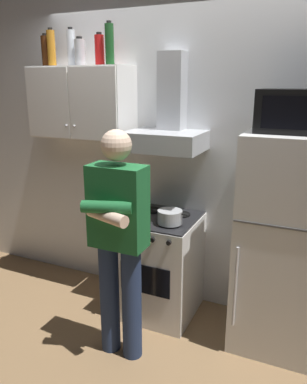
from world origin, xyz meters
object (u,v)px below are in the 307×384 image
at_px(refrigerator, 282,244).
at_px(bottle_liquor_amber, 51,48).
at_px(range_hood, 167,125).
at_px(person_standing, 118,239).
at_px(bottle_vodka_clear, 71,48).
at_px(bottle_soda_red, 100,50).
at_px(stove_oven, 160,265).
at_px(bottle_wine_green, 110,44).
at_px(bottle_rum_dark, 46,51).
at_px(cooking_pot, 170,217).
at_px(bottle_canister_steel, 80,52).
at_px(microwave, 296,111).
at_px(upper_cabinet, 82,103).

bearing_deg(refrigerator, bottle_liquor_amber, 177.21).
distance_m(range_hood, person_standing, 1.01).
height_order(bottle_vodka_clear, bottle_soda_red, bottle_vodka_clear).
bearing_deg(stove_oven, bottle_wine_green, 167.95).
bearing_deg(bottle_liquor_amber, bottle_rum_dark, 161.34).
distance_m(cooking_pot, bottle_canister_steel, 1.55).
height_order(person_standing, bottle_rum_dark, bottle_rum_dark).
xyz_separation_m(range_hood, cooking_pot, (0.13, -0.25, -0.67)).
bearing_deg(bottle_vodka_clear, bottle_wine_green, -3.44).
relative_size(refrigerator, bottle_vodka_clear, 5.24).
height_order(bottle_soda_red, bottle_rum_dark, bottle_rum_dark).
bearing_deg(cooking_pot, refrigerator, 8.32).
distance_m(bottle_vodka_clear, bottle_canister_steel, 0.10).
bearing_deg(cooking_pot, stove_oven, 137.51).
bearing_deg(refrigerator, person_standing, -148.77).
height_order(stove_oven, bottle_vodka_clear, bottle_vodka_clear).
bearing_deg(bottle_rum_dark, bottle_canister_steel, -2.43).
distance_m(range_hood, bottle_vodka_clear, 1.06).
xyz_separation_m(microwave, bottle_wine_green, (-1.44, 0.09, 0.47)).
height_order(upper_cabinet, stove_oven, upper_cabinet).
bearing_deg(stove_oven, bottle_canister_steel, 171.85).
bearing_deg(upper_cabinet, stove_oven, -8.90).
xyz_separation_m(bottle_liquor_amber, bottle_wine_green, (0.57, 0.01, 0.01)).
height_order(person_standing, bottle_soda_red, bottle_soda_red).
distance_m(person_standing, bottle_canister_steel, 1.62).
distance_m(microwave, bottle_wine_green, 1.52).
bearing_deg(bottle_wine_green, bottle_canister_steel, 178.63).
distance_m(bottle_vodka_clear, bottle_soda_red, 0.28).
distance_m(bottle_vodka_clear, bottle_rum_dark, 0.27).
bearing_deg(microwave, person_standing, -148.00).
xyz_separation_m(person_standing, bottle_wine_green, (-0.44, 0.71, 1.31)).
bearing_deg(person_standing, bottle_wine_green, 121.85).
distance_m(microwave, bottle_canister_steel, 1.78).
relative_size(person_standing, bottle_vodka_clear, 5.37).
xyz_separation_m(cooking_pot, bottle_liquor_amber, (-1.19, 0.22, 1.27)).
bearing_deg(stove_oven, bottle_liquor_amber, 174.69).
relative_size(cooking_pot, bottle_liquor_amber, 0.95).
bearing_deg(bottle_canister_steel, bottle_soda_red, 2.09).
bearing_deg(range_hood, bottle_canister_steel, -178.92).
xyz_separation_m(stove_oven, bottle_soda_red, (-0.59, 0.12, 1.74)).
xyz_separation_m(upper_cabinet, stove_oven, (0.80, -0.13, -1.32)).
height_order(bottle_wine_green, bottle_canister_steel, bottle_wine_green).
bearing_deg(cooking_pot, bottle_canister_steel, 165.77).
xyz_separation_m(stove_oven, refrigerator, (0.95, 0.00, 0.37)).
bearing_deg(stove_oven, upper_cabinet, 171.10).
bearing_deg(bottle_canister_steel, bottle_liquor_amber, -177.25).
xyz_separation_m(range_hood, bottle_liquor_amber, (-1.06, -0.03, 0.60)).
xyz_separation_m(bottle_canister_steel, bottle_rum_dark, (-0.36, 0.02, 0.02)).
bearing_deg(upper_cabinet, microwave, -3.48).
relative_size(bottle_soda_red, bottle_wine_green, 0.77).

